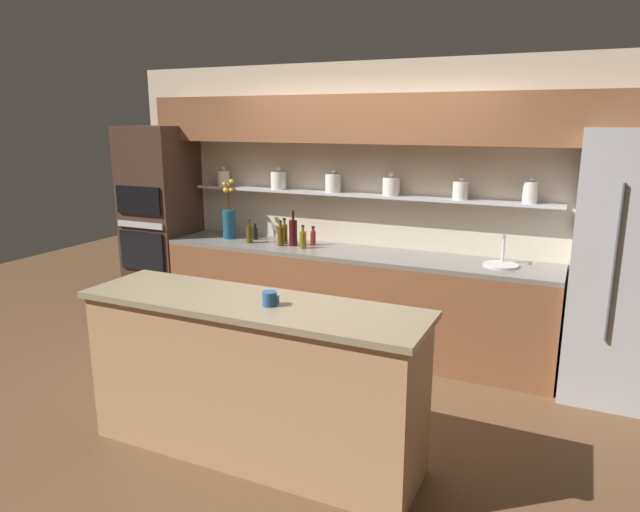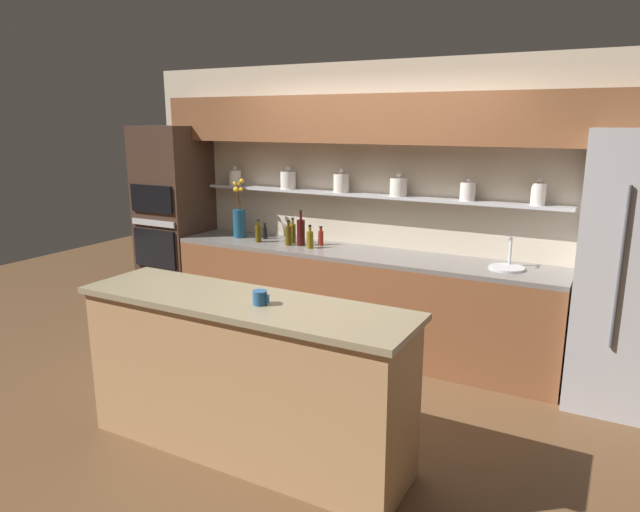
# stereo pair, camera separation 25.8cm
# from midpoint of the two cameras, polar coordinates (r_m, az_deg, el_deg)

# --- Properties ---
(ground_plane) EXTENTS (12.00, 12.00, 0.00)m
(ground_plane) POSITION_cam_midpoint_polar(r_m,az_deg,el_deg) (4.41, -3.66, -14.78)
(ground_plane) COLOR brown
(back_wall_unit) EXTENTS (5.20, 0.44, 2.60)m
(back_wall_unit) POSITION_cam_midpoint_polar(r_m,az_deg,el_deg) (5.30, 4.03, 7.65)
(back_wall_unit) COLOR beige
(back_wall_unit) RESTS_ON ground_plane
(back_counter_unit) EXTENTS (3.63, 0.62, 0.92)m
(back_counter_unit) POSITION_cam_midpoint_polar(r_m,az_deg,el_deg) (5.30, 1.60, -4.37)
(back_counter_unit) COLOR brown
(back_counter_unit) RESTS_ON ground_plane
(island_counter) EXTENTS (2.19, 0.61, 1.02)m
(island_counter) POSITION_cam_midpoint_polar(r_m,az_deg,el_deg) (3.67, -8.83, -12.03)
(island_counter) COLOR tan
(island_counter) RESTS_ON ground_plane
(refrigerator) EXTENTS (0.88, 0.73, 2.03)m
(refrigerator) POSITION_cam_midpoint_polar(r_m,az_deg,el_deg) (4.73, 27.64, -1.15)
(refrigerator) COLOR #B7B7BC
(refrigerator) RESTS_ON ground_plane
(oven_tower) EXTENTS (0.65, 0.64, 2.02)m
(oven_tower) POSITION_cam_midpoint_polar(r_m,az_deg,el_deg) (6.31, -16.73, 3.12)
(oven_tower) COLOR #3D281E
(oven_tower) RESTS_ON ground_plane
(flower_vase) EXTENTS (0.15, 0.14, 0.60)m
(flower_vase) POSITION_cam_midpoint_polar(r_m,az_deg,el_deg) (5.81, -10.35, 3.45)
(flower_vase) COLOR navy
(flower_vase) RESTS_ON back_counter_unit
(sink_fixture) EXTENTS (0.28, 0.28, 0.25)m
(sink_fixture) POSITION_cam_midpoint_polar(r_m,az_deg,el_deg) (4.83, 16.19, -0.71)
(sink_fixture) COLOR #B7B7BC
(sink_fixture) RESTS_ON back_counter_unit
(bottle_sauce_0) EXTENTS (0.05, 0.05, 0.16)m
(bottle_sauce_0) POSITION_cam_midpoint_polar(r_m,az_deg,el_deg) (5.73, -7.78, 2.30)
(bottle_sauce_0) COLOR black
(bottle_sauce_0) RESTS_ON back_counter_unit
(bottle_wine_1) EXTENTS (0.08, 0.08, 0.34)m
(bottle_wine_1) POSITION_cam_midpoint_polar(r_m,az_deg,el_deg) (5.39, -4.07, 2.37)
(bottle_wine_1) COLOR #380C0C
(bottle_wine_1) RESTS_ON back_counter_unit
(bottle_oil_2) EXTENTS (0.06, 0.06, 0.22)m
(bottle_oil_2) POSITION_cam_midpoint_polar(r_m,az_deg,el_deg) (5.28, -3.12, 1.67)
(bottle_oil_2) COLOR brown
(bottle_oil_2) RESTS_ON back_counter_unit
(bottle_oil_3) EXTENTS (0.06, 0.06, 0.23)m
(bottle_oil_3) POSITION_cam_midpoint_polar(r_m,az_deg,el_deg) (5.57, -8.39, 2.20)
(bottle_oil_3) COLOR #47380A
(bottle_oil_3) RESTS_ON back_counter_unit
(bottle_oil_4) EXTENTS (0.06, 0.06, 0.24)m
(bottle_oil_4) POSITION_cam_midpoint_polar(r_m,az_deg,el_deg) (5.41, -5.33, 2.04)
(bottle_oil_4) COLOR #47380A
(bottle_oil_4) RESTS_ON back_counter_unit
(bottle_oil_5) EXTENTS (0.06, 0.06, 0.25)m
(bottle_oil_5) POSITION_cam_midpoint_polar(r_m,az_deg,el_deg) (5.50, -4.92, 2.27)
(bottle_oil_5) COLOR brown
(bottle_oil_5) RESTS_ON back_counter_unit
(bottle_sauce_6) EXTENTS (0.05, 0.05, 0.18)m
(bottle_sauce_6) POSITION_cam_midpoint_polar(r_m,az_deg,el_deg) (5.41, -2.06, 1.88)
(bottle_sauce_6) COLOR maroon
(bottle_sauce_6) RESTS_ON back_counter_unit
(coffee_mug) EXTENTS (0.11, 0.09, 0.09)m
(coffee_mug) POSITION_cam_midpoint_polar(r_m,az_deg,el_deg) (3.37, -7.25, -4.28)
(coffee_mug) COLOR #235184
(coffee_mug) RESTS_ON island_counter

